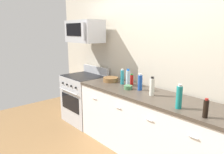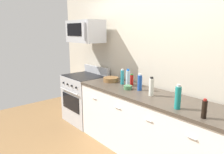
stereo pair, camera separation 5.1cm
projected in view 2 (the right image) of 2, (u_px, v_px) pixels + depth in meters
name	position (u px, v px, depth m)	size (l,w,h in m)	color
ground_plane	(146.00, 154.00, 3.01)	(6.55, 6.55, 0.00)	olive
back_wall	(167.00, 60.00, 2.97)	(5.46, 0.10, 2.70)	beige
counter_unit	(147.00, 125.00, 2.90)	(2.37, 0.66, 0.92)	white
range_oven	(85.00, 98.00, 4.05)	(0.76, 0.69, 1.07)	#B7BABF
microwave	(85.00, 31.00, 3.80)	(0.74, 0.44, 0.40)	#B7BABF
bottle_sparkling_teal	(178.00, 97.00, 2.24)	(0.07, 0.07, 0.28)	#197F7A
bottle_water_clear	(128.00, 78.00, 3.19)	(0.07, 0.07, 0.27)	silver
bottle_dish_soap	(122.00, 77.00, 3.29)	(0.06, 0.06, 0.25)	teal
bottle_vinegar_white	(151.00, 87.00, 2.70)	(0.07, 0.07, 0.26)	silver
bottle_hot_sauce_red	(132.00, 80.00, 3.25)	(0.06, 0.06, 0.18)	#B21914
bottle_soy_sauce_dark	(204.00, 109.00, 2.01)	(0.05, 0.05, 0.20)	black
bottle_soda_blue	(140.00, 82.00, 2.96)	(0.06, 0.06, 0.24)	#1E4CA5
bowl_wooden_salad	(111.00, 79.00, 3.49)	(0.26, 0.26, 0.07)	brown
bowl_green_glaze	(128.00, 87.00, 3.02)	(0.12, 0.12, 0.06)	#477A4C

